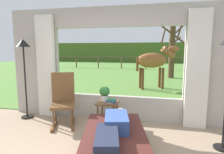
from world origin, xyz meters
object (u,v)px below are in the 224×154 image
(potted_plant, at_px, (105,93))
(book_stack, at_px, (111,101))
(recliner_sofa, at_px, (114,146))
(rocking_chair, at_px, (63,100))
(side_table, at_px, (108,106))
(horse, at_px, (154,61))
(reclining_person, at_px, (114,127))
(floor_lamp_left, at_px, (24,55))
(pasture_tree, at_px, (172,48))

(potted_plant, relative_size, book_stack, 1.55)
(recliner_sofa, bearing_deg, potted_plant, 97.72)
(rocking_chair, bearing_deg, recliner_sofa, -61.70)
(rocking_chair, relative_size, side_table, 2.15)
(recliner_sofa, distance_m, rocking_chair, 1.81)
(horse, bearing_deg, side_table, -32.90)
(recliner_sofa, xyz_separation_m, potted_plant, (-0.50, 1.31, 0.48))
(reclining_person, distance_m, horse, 5.60)
(potted_plant, height_order, book_stack, potted_plant)
(horse, bearing_deg, book_stack, -31.57)
(potted_plant, bearing_deg, floor_lamp_left, 179.65)
(recliner_sofa, height_order, horse, horse)
(side_table, relative_size, potted_plant, 1.63)
(potted_plant, bearing_deg, horse, 77.45)
(recliner_sofa, distance_m, reclining_person, 0.31)
(reclining_person, distance_m, rocking_chair, 1.81)
(reclining_person, height_order, side_table, reclining_person)
(book_stack, distance_m, pasture_tree, 7.87)
(potted_plant, relative_size, horse, 0.18)
(rocking_chair, bearing_deg, floor_lamp_left, 147.45)
(recliner_sofa, distance_m, book_stack, 1.28)
(reclining_person, height_order, pasture_tree, pasture_tree)
(potted_plant, height_order, floor_lamp_left, floor_lamp_left)
(book_stack, bearing_deg, side_table, 148.45)
(side_table, relative_size, horse, 0.29)
(book_stack, xyz_separation_m, floor_lamp_left, (-2.09, 0.13, 0.93))
(side_table, height_order, pasture_tree, pasture_tree)
(reclining_person, relative_size, side_table, 2.74)
(rocking_chair, distance_m, pasture_tree, 8.21)
(book_stack, xyz_separation_m, horse, (0.76, 4.31, 0.59))
(rocking_chair, distance_m, potted_plant, 0.91)
(side_table, bearing_deg, potted_plant, 143.13)
(rocking_chair, xyz_separation_m, book_stack, (1.05, 0.06, 0.02))
(rocking_chair, relative_size, potted_plant, 3.50)
(reclining_person, bearing_deg, potted_plant, 97.03)
(rocking_chair, bearing_deg, side_table, -15.09)
(reclining_person, bearing_deg, horse, 72.44)
(reclining_person, xyz_separation_m, potted_plant, (-0.50, 1.36, 0.18))
(rocking_chair, relative_size, floor_lamp_left, 0.61)
(recliner_sofa, relative_size, book_stack, 9.00)
(pasture_tree, bearing_deg, side_table, -103.13)
(recliner_sofa, relative_size, rocking_chair, 1.66)
(book_stack, bearing_deg, reclining_person, -75.37)
(side_table, distance_m, pasture_tree, 7.85)
(recliner_sofa, xyz_separation_m, horse, (0.44, 5.50, 0.94))
(rocking_chair, relative_size, book_stack, 5.42)
(horse, relative_size, pasture_tree, 0.57)
(horse, bearing_deg, reclining_person, -26.06)
(recliner_sofa, distance_m, pasture_tree, 9.02)
(rocking_chair, bearing_deg, pasture_tree, 48.32)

